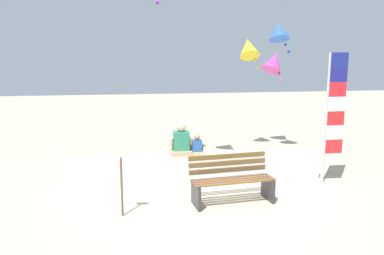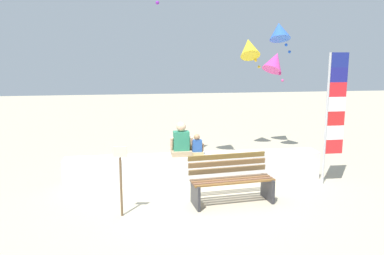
# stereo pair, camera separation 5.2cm
# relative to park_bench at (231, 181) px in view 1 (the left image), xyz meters

# --- Properties ---
(ground_plane) EXTENTS (40.00, 40.00, 0.00)m
(ground_plane) POSITION_rel_park_bench_xyz_m (-0.49, 0.33, -0.41)
(ground_plane) COLOR #BAAE91
(seawall_ledge) EXTENTS (5.56, 0.50, 0.61)m
(seawall_ledge) POSITION_rel_park_bench_xyz_m (-0.49, 1.27, -0.11)
(seawall_ledge) COLOR silver
(seawall_ledge) RESTS_ON ground
(park_bench) EXTENTS (1.61, 0.77, 0.88)m
(park_bench) POSITION_rel_park_bench_xyz_m (0.00, 0.00, 0.00)
(park_bench) COLOR brown
(park_bench) RESTS_ON ground
(person_adult) EXTENTS (0.48, 0.35, 0.74)m
(person_adult) POSITION_rel_park_bench_xyz_m (-0.79, 1.24, 0.49)
(person_adult) COLOR tan
(person_adult) RESTS_ON seawall_ledge
(person_child) EXTENTS (0.30, 0.22, 0.46)m
(person_child) POSITION_rel_park_bench_xyz_m (-0.46, 1.24, 0.38)
(person_child) COLOR tan
(person_child) RESTS_ON seawall_ledge
(flag_banner) EXTENTS (0.43, 0.05, 2.80)m
(flag_banner) POSITION_rel_park_bench_xyz_m (2.35, 0.72, 1.20)
(flag_banner) COLOR #B7B7BC
(flag_banner) RESTS_ON ground
(kite_yellow) EXTENTS (0.63, 0.77, 0.96)m
(kite_yellow) POSITION_rel_park_bench_xyz_m (1.45, 3.92, 2.52)
(kite_yellow) COLOR yellow
(kite_magenta) EXTENTS (0.99, 0.94, 0.97)m
(kite_magenta) POSITION_rel_park_bench_xyz_m (2.35, 4.31, 2.12)
(kite_magenta) COLOR #DB3D9E
(kite_blue) EXTENTS (0.63, 0.69, 0.89)m
(kite_blue) POSITION_rel_park_bench_xyz_m (2.06, 3.24, 2.94)
(kite_blue) COLOR blue
(sign_post) EXTENTS (0.24, 0.06, 1.23)m
(sign_post) POSITION_rel_park_bench_xyz_m (-2.03, -0.37, 0.32)
(sign_post) COLOR brown
(sign_post) RESTS_ON ground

